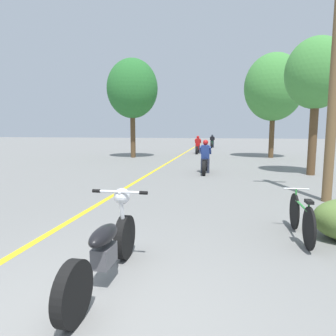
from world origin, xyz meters
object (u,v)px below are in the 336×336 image
at_px(roadside_tree_right_near, 317,74).
at_px(motorcycle_rider_far, 212,143).
at_px(roadside_tree_left, 132,89).
at_px(motorcycle_rider_mid, 198,147).
at_px(motorcycle_rider_lead, 205,160).
at_px(bicycle_parked, 301,218).
at_px(utility_pole, 336,56).
at_px(roadside_tree_right_far, 274,87).
at_px(motorcycle_foreground, 106,247).

height_order(roadside_tree_right_near, motorcycle_rider_far, roadside_tree_right_near).
xyz_separation_m(roadside_tree_left, motorcycle_rider_mid, (3.90, 4.04, -3.90)).
relative_size(roadside_tree_left, motorcycle_rider_lead, 3.08).
relative_size(motorcycle_rider_lead, bicycle_parked, 1.24).
xyz_separation_m(motorcycle_rider_far, bicycle_parked, (2.52, -25.52, -0.14)).
xyz_separation_m(roadside_tree_right_near, roadside_tree_left, (-9.38, 5.97, 0.44)).
xyz_separation_m(roadside_tree_right_near, motorcycle_rider_mid, (-5.48, 10.01, -3.46)).
distance_m(utility_pole, roadside_tree_right_far, 12.22).
relative_size(roadside_tree_right_near, roadside_tree_left, 0.86).
bearing_deg(bicycle_parked, roadside_tree_left, 117.80).
relative_size(roadside_tree_left, bicycle_parked, 3.82).
height_order(roadside_tree_left, motorcycle_rider_mid, roadside_tree_left).
relative_size(roadside_tree_right_far, motorcycle_rider_mid, 3.22).
bearing_deg(motorcycle_rider_lead, motorcycle_rider_mid, 96.73).
bearing_deg(motorcycle_rider_far, roadside_tree_right_far, -67.91).
bearing_deg(bicycle_parked, motorcycle_rider_lead, 105.67).
relative_size(utility_pole, bicycle_parked, 4.25).
height_order(roadside_tree_right_near, motorcycle_rider_lead, roadside_tree_right_near).
bearing_deg(motorcycle_rider_lead, bicycle_parked, -74.33).
bearing_deg(utility_pole, roadside_tree_right_far, 88.23).
xyz_separation_m(utility_pole, bicycle_parked, (-1.32, -2.94, -3.25)).
relative_size(roadside_tree_right_far, motorcycle_rider_lead, 3.23).
bearing_deg(roadside_tree_left, roadside_tree_right_far, 9.41).
relative_size(motorcycle_foreground, motorcycle_rider_mid, 1.04).
bearing_deg(motorcycle_rider_mid, bicycle_parked, -79.44).
height_order(roadside_tree_right_near, roadside_tree_right_far, roadside_tree_right_far).
bearing_deg(roadside_tree_right_far, motorcycle_rider_mid, 152.77).
height_order(roadside_tree_right_near, roadside_tree_left, roadside_tree_left).
distance_m(roadside_tree_right_near, bicycle_parked, 8.77).
distance_m(roadside_tree_right_near, motorcycle_rider_mid, 11.93).
distance_m(roadside_tree_right_far, roadside_tree_left, 9.02).
height_order(motorcycle_foreground, motorcycle_rider_far, motorcycle_rider_far).
relative_size(roadside_tree_right_far, roadside_tree_left, 1.05).
bearing_deg(utility_pole, motorcycle_rider_mid, 107.38).
bearing_deg(roadside_tree_left, motorcycle_rider_mid, 46.04).
bearing_deg(motorcycle_rider_lead, roadside_tree_left, 129.45).
distance_m(motorcycle_rider_mid, motorcycle_rider_far, 7.86).
bearing_deg(motorcycle_rider_mid, utility_pole, -72.62).
distance_m(motorcycle_rider_lead, motorcycle_rider_far, 18.08).
bearing_deg(motorcycle_rider_lead, motorcycle_rider_far, 91.37).
bearing_deg(roadside_tree_right_far, motorcycle_rider_lead, -116.23).
distance_m(motorcycle_rider_mid, bicycle_parked, 18.00).
bearing_deg(roadside_tree_right_far, motorcycle_rider_far, 112.09).
bearing_deg(bicycle_parked, motorcycle_rider_far, 95.64).
relative_size(utility_pole, motorcycle_rider_mid, 3.42).
xyz_separation_m(motorcycle_rider_lead, motorcycle_rider_mid, (-1.21, 10.25, -0.02)).
bearing_deg(motorcycle_foreground, roadside_tree_left, 106.08).
relative_size(motorcycle_rider_mid, motorcycle_rider_far, 0.99).
xyz_separation_m(roadside_tree_right_far, bicycle_parked, (-1.70, -15.13, -4.12)).
bearing_deg(roadside_tree_right_far, utility_pole, -91.77).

